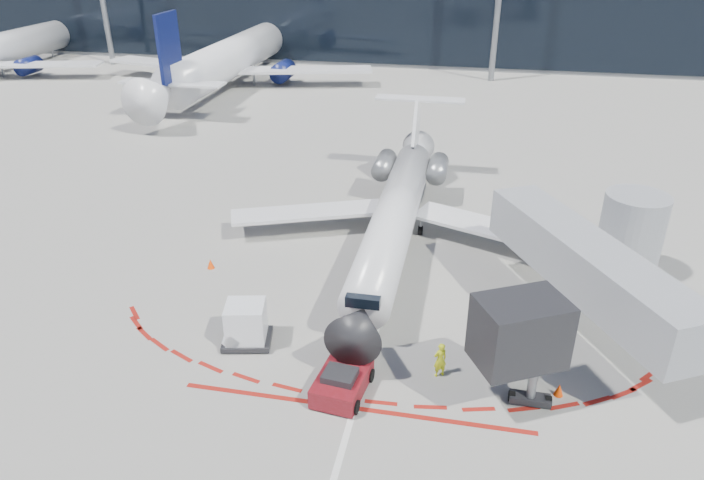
% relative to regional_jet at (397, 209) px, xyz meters
% --- Properties ---
extents(ground, '(260.00, 260.00, 0.00)m').
position_rel_regional_jet_xyz_m(ground, '(0.36, -3.21, -2.10)').
color(ground, gray).
rests_on(ground, ground).
extents(apron_centerline, '(0.25, 40.00, 0.01)m').
position_rel_regional_jet_xyz_m(apron_centerline, '(0.36, -1.21, -2.10)').
color(apron_centerline, silver).
rests_on(apron_centerline, ground).
extents(apron_stop_bar, '(14.00, 0.25, 0.01)m').
position_rel_regional_jet_xyz_m(apron_stop_bar, '(0.36, -14.71, -2.10)').
color(apron_stop_bar, maroon).
rests_on(apron_stop_bar, ground).
extents(jet_bridge, '(10.03, 15.20, 4.90)m').
position_rel_regional_jet_xyz_m(jet_bridge, '(10.15, -6.22, 0.90)').
color(jet_bridge, '#979A9F').
rests_on(jet_bridge, ground).
extents(regional_jet, '(20.40, 25.15, 6.30)m').
position_rel_regional_jet_xyz_m(regional_jet, '(0.00, 0.00, 0.00)').
color(regional_jet, silver).
rests_on(regional_jet, ground).
extents(pushback_tug, '(2.28, 4.72, 1.20)m').
position_rel_regional_jet_xyz_m(pushback_tug, '(-0.30, -13.87, -1.57)').
color(pushback_tug, '#5B0D10').
rests_on(pushback_tug, ground).
extents(ramp_worker, '(0.70, 0.64, 1.61)m').
position_rel_regional_jet_xyz_m(ramp_worker, '(3.47, -12.03, -1.30)').
color(ramp_worker, '#EBF81A').
rests_on(ramp_worker, ground).
extents(uld_container, '(2.48, 2.23, 2.01)m').
position_rel_regional_jet_xyz_m(uld_container, '(-5.21, -11.44, -1.11)').
color(uld_container, black).
rests_on(uld_container, ground).
extents(safety_cone_left, '(0.40, 0.40, 0.55)m').
position_rel_regional_jet_xyz_m(safety_cone_left, '(-9.56, -5.30, -1.83)').
color(safety_cone_left, '#FF4205').
rests_on(safety_cone_left, ground).
extents(safety_cone_right, '(0.38, 0.38, 0.53)m').
position_rel_regional_jet_xyz_m(safety_cone_right, '(8.27, -12.32, -1.84)').
color(safety_cone_right, '#FF4205').
rests_on(safety_cone_right, ground).
extents(bg_airliner_1, '(38.03, 40.26, 12.30)m').
position_rel_regional_jet_xyz_m(bg_airliner_1, '(-24.31, 37.95, 4.05)').
color(bg_airliner_1, silver).
rests_on(bg_airliner_1, ground).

